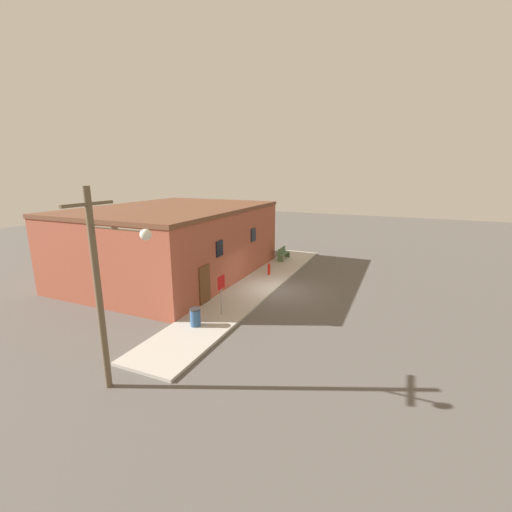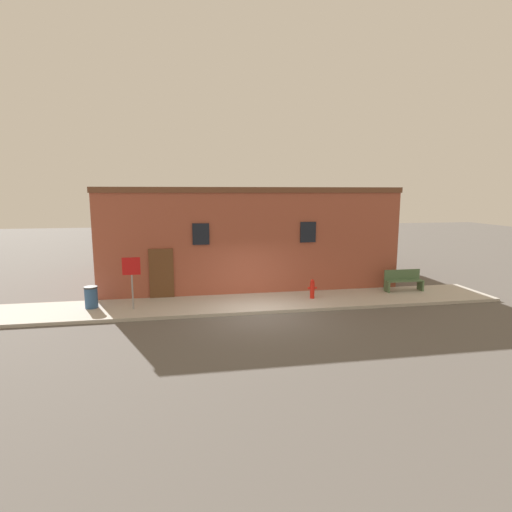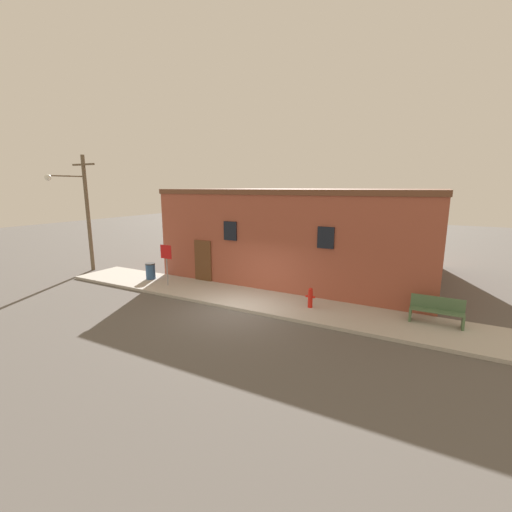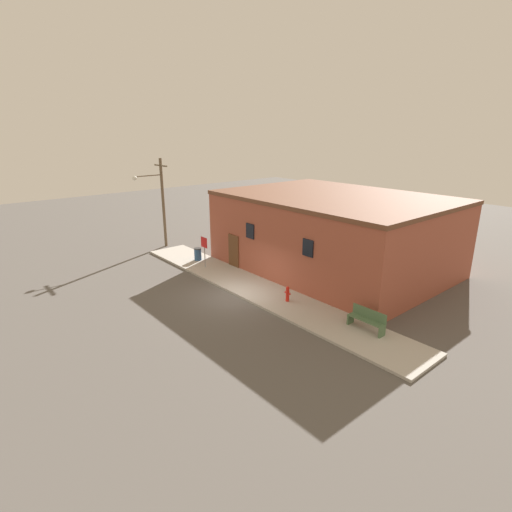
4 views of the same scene
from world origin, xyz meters
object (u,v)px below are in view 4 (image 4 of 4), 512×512
stop_sign (204,247)px  trash_bin (198,254)px  utility_pole (160,199)px  fire_hydrant (288,294)px  bench (367,320)px

stop_sign → trash_bin: stop_sign is taller
utility_pole → stop_sign: bearing=-4.1°
fire_hydrant → utility_pole: size_ratio=0.12×
fire_hydrant → stop_sign: bearing=-177.4°
bench → trash_bin: (-13.20, -0.38, -0.05)m
stop_sign → bench: (11.61, 0.86, -0.92)m
fire_hydrant → stop_sign: size_ratio=0.41×
fire_hydrant → trash_bin: trash_bin is taller
bench → fire_hydrant: bearing=-173.2°
stop_sign → bench: size_ratio=1.16×
fire_hydrant → trash_bin: 8.77m
fire_hydrant → bench: bearing=6.8°
fire_hydrant → bench: 4.46m
fire_hydrant → utility_pole: 14.01m
bench → utility_pole: utility_pole is taller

